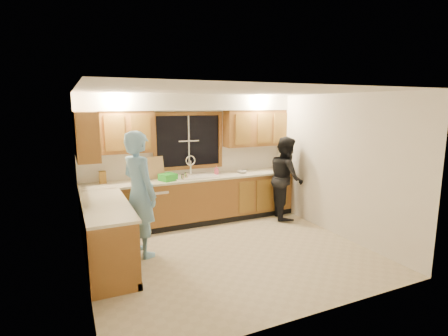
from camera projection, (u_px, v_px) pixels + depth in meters
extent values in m
plane|color=beige|center=(229.00, 252.00, 5.53)|extent=(4.20, 4.20, 0.00)
plane|color=silver|center=(230.00, 91.00, 5.09)|extent=(4.20, 4.20, 0.00)
plane|color=white|center=(189.00, 158.00, 7.01)|extent=(4.20, 0.00, 4.20)
plane|color=white|center=(81.00, 188.00, 4.45)|extent=(0.00, 3.80, 3.80)
plane|color=white|center=(336.00, 165.00, 6.18)|extent=(0.00, 3.80, 3.80)
cube|color=#94602B|center=(195.00, 201.00, 6.89)|extent=(4.20, 0.60, 0.88)
cube|color=#94602B|center=(106.00, 236.00, 5.03)|extent=(0.60, 1.90, 0.88)
cube|color=beige|center=(194.00, 178.00, 6.79)|extent=(4.20, 0.63, 0.04)
cube|color=beige|center=(106.00, 205.00, 4.95)|extent=(0.63, 1.90, 0.04)
cube|color=#94602B|center=(115.00, 132.00, 6.18)|extent=(1.35, 0.33, 0.75)
cube|color=#94602B|center=(255.00, 128.00, 7.35)|extent=(1.35, 0.33, 0.75)
cube|color=#94602B|center=(86.00, 136.00, 5.42)|extent=(0.33, 0.90, 0.75)
cube|color=white|center=(191.00, 103.00, 6.66)|extent=(4.20, 0.35, 0.30)
cube|color=black|center=(189.00, 141.00, 6.95)|extent=(1.30, 0.01, 1.00)
cube|color=#94602B|center=(188.00, 114.00, 6.84)|extent=(1.44, 0.03, 0.07)
cube|color=#94602B|center=(189.00, 167.00, 7.03)|extent=(1.44, 0.03, 0.07)
cube|color=#94602B|center=(155.00, 142.00, 6.65)|extent=(0.07, 0.03, 1.00)
cube|color=#94602B|center=(220.00, 140.00, 7.22)|extent=(0.07, 0.03, 1.00)
cube|color=white|center=(194.00, 177.00, 6.80)|extent=(0.86, 0.52, 0.03)
cube|color=white|center=(184.00, 182.00, 6.73)|extent=(0.38, 0.42, 0.18)
cube|color=white|center=(204.00, 180.00, 6.90)|extent=(0.38, 0.42, 0.18)
cylinder|color=white|center=(191.00, 167.00, 6.95)|extent=(0.04, 0.04, 0.28)
torus|color=white|center=(190.00, 160.00, 6.93)|extent=(0.21, 0.03, 0.21)
cube|color=white|center=(152.00, 208.00, 6.53)|extent=(0.60, 0.56, 0.82)
cube|color=white|center=(112.00, 250.00, 4.52)|extent=(0.58, 0.75, 0.90)
imported|color=#77B2E2|center=(140.00, 194.00, 5.31)|extent=(0.68, 0.82, 1.93)
imported|color=black|center=(286.00, 178.00, 7.13)|extent=(0.89, 0.99, 1.68)
cube|color=olive|center=(103.00, 177.00, 6.25)|extent=(0.12, 0.10, 0.22)
cube|color=tan|center=(156.00, 167.00, 6.64)|extent=(0.33, 0.15, 0.42)
cube|color=green|center=(168.00, 177.00, 6.47)|extent=(0.35, 0.34, 0.13)
imported|color=#F35C84|center=(216.00, 170.00, 7.06)|extent=(0.10, 0.10, 0.18)
imported|color=silver|center=(242.00, 172.00, 7.19)|extent=(0.24, 0.24, 0.05)
cylinder|color=beige|center=(183.00, 178.00, 6.46)|extent=(0.08, 0.08, 0.12)
cylinder|color=beige|center=(186.00, 176.00, 6.59)|extent=(0.09, 0.09, 0.13)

